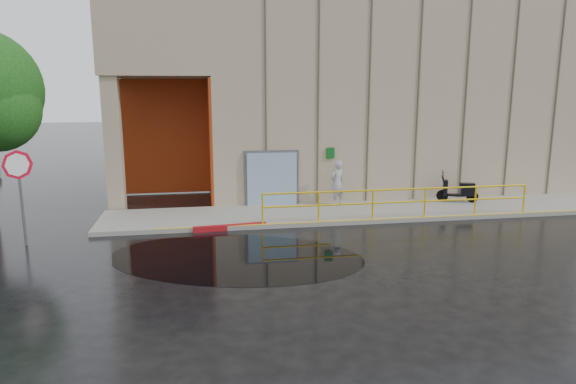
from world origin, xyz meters
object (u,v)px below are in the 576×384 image
person (337,183)px  scooter (459,184)px  red_curb (230,227)px  stop_sign (19,177)px

person → scooter: (4.84, -0.29, -0.15)m
scooter → red_curb: 9.34m
red_curb → person: bearing=28.9°
scooter → stop_sign: 15.43m
person → stop_sign: stop_sign is taller
stop_sign → red_curb: stop_sign is taller
person → stop_sign: bearing=-9.9°
scooter → person: bearing=-162.9°
stop_sign → red_curb: 6.40m
stop_sign → scooter: bearing=-4.3°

